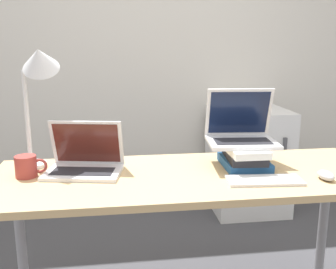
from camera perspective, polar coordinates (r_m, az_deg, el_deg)
wall_back at (r=3.25m, az=-2.24°, el=14.05°), size 8.00×0.05×2.70m
desk at (r=1.76m, az=3.19°, el=-8.18°), size 1.73×0.63×0.74m
laptop_left at (r=1.78m, az=-12.00°, el=-3.95°), size 0.36×0.28×0.23m
book_stack at (r=1.84m, az=10.99°, el=-3.13°), size 0.20×0.29×0.11m
laptop_on_books at (r=1.85m, az=10.52°, el=0.35°), size 0.33×0.27×0.25m
wireless_keyboard at (r=1.68m, az=13.81°, el=-6.46°), size 0.32×0.15×0.01m
mouse at (r=1.78m, az=21.94°, el=-5.52°), size 0.06×0.10×0.04m
mug at (r=1.79m, az=-19.82°, el=-4.38°), size 0.14×0.09×0.09m
desk_lamp at (r=1.82m, az=-18.36°, el=8.43°), size 0.23×0.20×0.58m
mini_fridge at (r=3.17m, az=11.47°, el=-3.56°), size 0.56×0.58×0.80m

